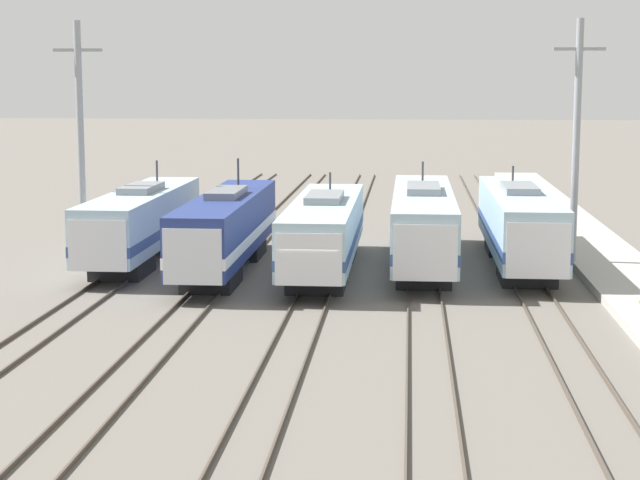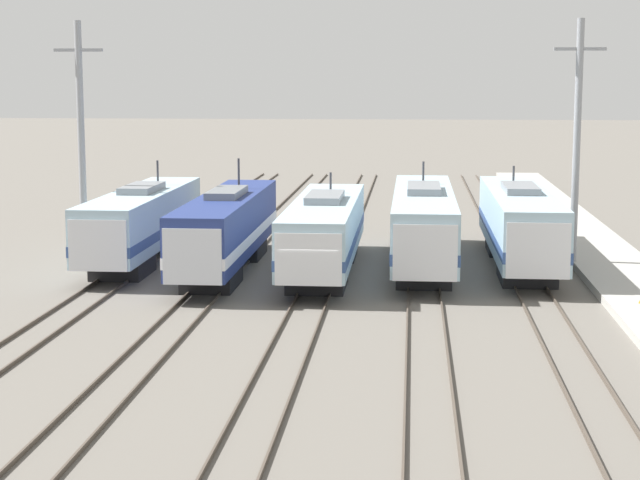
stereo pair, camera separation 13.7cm
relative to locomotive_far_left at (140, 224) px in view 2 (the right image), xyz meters
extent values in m
plane|color=#666059|center=(9.74, -8.88, -2.09)|extent=(400.00, 400.00, 0.00)
cube|color=#4C4238|center=(-0.72, -8.88, -2.02)|extent=(0.07, 120.00, 0.15)
cube|color=#4C4238|center=(0.72, -8.88, -2.02)|extent=(0.07, 120.00, 0.15)
cube|color=#4C4238|center=(4.15, -8.88, -2.02)|extent=(0.07, 120.00, 0.15)
cube|color=#4C4238|center=(5.59, -8.88, -2.02)|extent=(0.07, 120.00, 0.15)
cube|color=#4C4238|center=(9.02, -8.88, -2.02)|extent=(0.07, 120.00, 0.15)
cube|color=#4C4238|center=(10.46, -8.88, -2.02)|extent=(0.07, 120.00, 0.15)
cube|color=#4C4238|center=(13.90, -8.88, -2.02)|extent=(0.07, 120.00, 0.15)
cube|color=#4C4238|center=(15.33, -8.88, -2.02)|extent=(0.07, 120.00, 0.15)
cube|color=#4C4238|center=(18.77, -8.88, -2.02)|extent=(0.07, 120.00, 0.15)
cube|color=#4C4238|center=(20.20, -8.88, -2.02)|extent=(0.07, 120.00, 0.15)
cube|color=#232326|center=(0.00, -3.45, -1.62)|extent=(2.47, 3.53, 0.95)
cube|color=#232326|center=(0.00, 4.58, -1.62)|extent=(2.47, 3.53, 0.95)
cube|color=#9EBCCC|center=(0.00, 0.57, 0.23)|extent=(2.91, 16.07, 2.75)
cube|color=navy|center=(0.00, 0.57, -0.32)|extent=(2.95, 16.11, 0.50)
cube|color=silver|center=(0.00, -6.36, 0.03)|extent=(2.68, 2.42, 2.34)
cube|color=black|center=(0.00, -7.49, 0.54)|extent=(2.27, 0.08, 0.66)
cube|color=gray|center=(0.00, 0.57, 1.78)|extent=(1.60, 4.02, 0.35)
cylinder|color=#38383D|center=(0.00, 4.10, 2.28)|extent=(0.12, 0.12, 1.35)
cube|color=black|center=(4.87, -5.96, -1.62)|extent=(2.32, 3.73, 0.95)
cube|color=black|center=(4.87, 2.51, -1.62)|extent=(2.32, 3.73, 0.95)
cube|color=navy|center=(4.87, -1.72, 0.26)|extent=(2.73, 16.95, 2.81)
cube|color=silver|center=(4.87, -1.72, -0.30)|extent=(2.77, 16.99, 0.51)
cube|color=silver|center=(4.87, -9.14, 0.05)|extent=(2.51, 2.32, 2.39)
cube|color=black|center=(4.87, -10.22, 0.57)|extent=(2.14, 0.08, 0.67)
cube|color=slate|center=(4.87, -1.72, 1.84)|extent=(1.50, 4.24, 0.35)
cylinder|color=#38383D|center=(4.87, 2.01, 2.46)|extent=(0.12, 0.12, 1.59)
cube|color=#232326|center=(9.74, -5.80, -1.62)|extent=(2.61, 3.68, 0.95)
cube|color=#232326|center=(9.74, 2.57, -1.62)|extent=(2.61, 3.68, 0.95)
cube|color=#9EBCCC|center=(9.74, -1.61, 0.16)|extent=(3.07, 16.74, 2.62)
cube|color=navy|center=(9.74, -1.61, -0.36)|extent=(3.11, 16.78, 0.47)
cube|color=silver|center=(9.74, -9.05, -0.03)|extent=(2.83, 2.07, 2.22)
cube|color=black|center=(9.74, -10.00, 0.46)|extent=(2.40, 0.08, 0.62)
cube|color=gray|center=(9.74, -1.61, 1.65)|extent=(1.69, 4.19, 0.35)
cylinder|color=#38383D|center=(9.74, 2.07, 2.01)|extent=(0.12, 0.12, 1.08)
cube|color=#232326|center=(14.61, -3.99, -1.62)|extent=(2.55, 4.00, 0.95)
cube|color=#232326|center=(14.61, 5.10, -1.62)|extent=(2.55, 4.00, 0.95)
cube|color=#9EBCCC|center=(14.61, 0.55, 0.29)|extent=(3.00, 18.18, 2.88)
cube|color=navy|center=(14.61, 0.55, -0.28)|extent=(3.04, 18.22, 0.52)
cube|color=silver|center=(14.61, -7.39, 0.08)|extent=(2.76, 2.49, 2.45)
cube|color=black|center=(14.61, -8.56, 0.62)|extent=(2.35, 0.08, 0.69)
cube|color=gray|center=(14.61, 0.55, 1.91)|extent=(1.65, 4.54, 0.35)
cylinder|color=#38383D|center=(14.61, 4.55, 2.35)|extent=(0.12, 0.12, 1.22)
cube|color=#232326|center=(19.48, -3.35, -1.62)|extent=(2.54, 3.74, 0.95)
cube|color=#232326|center=(19.48, 5.16, -1.62)|extent=(2.54, 3.74, 0.95)
cube|color=#9EBCCC|center=(19.48, 0.91, 0.30)|extent=(2.99, 17.00, 2.89)
cube|color=navy|center=(19.48, 0.91, -0.28)|extent=(3.03, 17.04, 0.52)
cube|color=silver|center=(19.48, -6.71, 0.08)|extent=(2.75, 1.97, 2.46)
cube|color=black|center=(19.48, -7.62, 0.62)|extent=(2.34, 0.08, 0.69)
cube|color=gray|center=(19.48, 0.91, 1.92)|extent=(1.65, 4.25, 0.35)
cylinder|color=#38383D|center=(19.48, 4.65, 2.24)|extent=(0.12, 0.12, 1.00)
cylinder|color=gray|center=(-3.10, 0.45, 4.13)|extent=(0.37, 0.37, 12.45)
cube|color=gray|center=(-3.10, 0.45, 8.87)|extent=(2.54, 0.16, 0.16)
cylinder|color=gray|center=(22.16, 0.45, 4.13)|extent=(0.37, 0.37, 12.45)
cube|color=gray|center=(22.16, 0.45, 8.87)|extent=(2.54, 0.16, 0.16)
camera|label=1|loc=(13.90, -53.73, 7.52)|focal=60.00mm
camera|label=2|loc=(14.04, -53.72, 7.52)|focal=60.00mm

